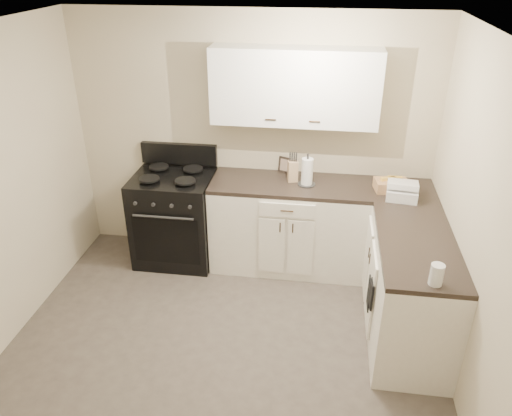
# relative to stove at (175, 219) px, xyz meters

# --- Properties ---
(floor) EXTENTS (3.60, 3.60, 0.00)m
(floor) POSITION_rel_stove_xyz_m (0.76, -1.48, -0.46)
(floor) COLOR #473F38
(floor) RESTS_ON ground
(ceiling) EXTENTS (3.60, 3.60, 0.00)m
(ceiling) POSITION_rel_stove_xyz_m (0.76, -1.48, 2.04)
(ceiling) COLOR white
(ceiling) RESTS_ON wall_back
(wall_back) EXTENTS (3.60, 0.00, 3.60)m
(wall_back) POSITION_rel_stove_xyz_m (0.76, 0.32, 0.79)
(wall_back) COLOR beige
(wall_back) RESTS_ON ground
(wall_right) EXTENTS (0.00, 3.60, 3.60)m
(wall_right) POSITION_rel_stove_xyz_m (2.56, -1.48, 0.79)
(wall_right) COLOR beige
(wall_right) RESTS_ON ground
(base_cabinets_back) EXTENTS (1.55, 0.60, 0.90)m
(base_cabinets_back) POSITION_rel_stove_xyz_m (1.18, 0.02, -0.01)
(base_cabinets_back) COLOR white
(base_cabinets_back) RESTS_ON floor
(base_cabinets_right) EXTENTS (0.60, 1.90, 0.90)m
(base_cabinets_right) POSITION_rel_stove_xyz_m (2.26, -0.63, -0.01)
(base_cabinets_right) COLOR white
(base_cabinets_right) RESTS_ON floor
(countertop_back) EXTENTS (1.55, 0.60, 0.04)m
(countertop_back) POSITION_rel_stove_xyz_m (1.18, 0.02, 0.46)
(countertop_back) COLOR black
(countertop_back) RESTS_ON base_cabinets_back
(countertop_right) EXTENTS (0.60, 1.90, 0.04)m
(countertop_right) POSITION_rel_stove_xyz_m (2.26, -0.63, 0.46)
(countertop_right) COLOR black
(countertop_right) RESTS_ON base_cabinets_right
(upper_cabinets) EXTENTS (1.55, 0.30, 0.70)m
(upper_cabinets) POSITION_rel_stove_xyz_m (1.18, 0.18, 1.38)
(upper_cabinets) COLOR white
(upper_cabinets) RESTS_ON wall_back
(stove) EXTENTS (0.80, 0.68, 0.96)m
(stove) POSITION_rel_stove_xyz_m (0.00, 0.00, 0.00)
(stove) COLOR black
(stove) RESTS_ON floor
(knife_block) EXTENTS (0.11, 0.11, 0.21)m
(knife_block) POSITION_rel_stove_xyz_m (1.20, 0.08, 0.58)
(knife_block) COLOR tan
(knife_block) RESTS_ON countertop_back
(paper_towel) EXTENTS (0.12, 0.12, 0.27)m
(paper_towel) POSITION_rel_stove_xyz_m (1.34, 0.01, 0.61)
(paper_towel) COLOR white
(paper_towel) RESTS_ON countertop_back
(picture_frame) EXTENTS (0.13, 0.09, 0.16)m
(picture_frame) POSITION_rel_stove_xyz_m (1.10, 0.28, 0.56)
(picture_frame) COLOR black
(picture_frame) RESTS_ON countertop_back
(wicker_basket) EXTENTS (0.33, 0.25, 0.10)m
(wicker_basket) POSITION_rel_stove_xyz_m (2.13, -0.00, 0.53)
(wicker_basket) COLOR tan
(wicker_basket) RESTS_ON countertop_right
(countertop_grill) EXTENTS (0.30, 0.29, 0.10)m
(countertop_grill) POSITION_rel_stove_xyz_m (2.21, -0.16, 0.53)
(countertop_grill) COLOR white
(countertop_grill) RESTS_ON countertop_right
(glass_jar) EXTENTS (0.12, 0.12, 0.16)m
(glass_jar) POSITION_rel_stove_xyz_m (2.29, -1.48, 0.56)
(glass_jar) COLOR silver
(glass_jar) RESTS_ON countertop_right
(oven_mitt_near) EXTENTS (0.02, 0.14, 0.24)m
(oven_mitt_near) POSITION_rel_stove_xyz_m (1.94, -1.10, 0.07)
(oven_mitt_near) COLOR black
(oven_mitt_near) RESTS_ON base_cabinets_right
(oven_mitt_far) EXTENTS (0.02, 0.16, 0.28)m
(oven_mitt_far) POSITION_rel_stove_xyz_m (1.94, -0.98, -0.02)
(oven_mitt_far) COLOR black
(oven_mitt_far) RESTS_ON base_cabinets_right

